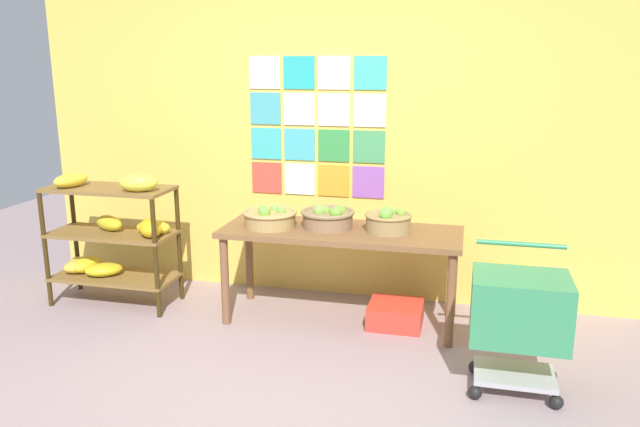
{
  "coord_description": "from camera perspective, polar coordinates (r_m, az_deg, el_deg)",
  "views": [
    {
      "loc": [
        1.08,
        -2.94,
        1.88
      ],
      "look_at": [
        0.08,
        1.16,
        0.84
      ],
      "focal_mm": 34.77,
      "sensor_mm": 36.0,
      "label": 1
    }
  ],
  "objects": [
    {
      "name": "produce_crate_under_table",
      "position": [
        4.62,
        6.96,
        -9.18
      ],
      "size": [
        0.39,
        0.36,
        0.17
      ],
      "primitive_type": "cube",
      "color": "red",
      "rests_on": "ground"
    },
    {
      "name": "fruit_basket_centre",
      "position": [
        4.54,
        -4.63,
        -0.35
      ],
      "size": [
        0.4,
        0.4,
        0.16
      ],
      "color": "#A8884E",
      "rests_on": "display_table"
    },
    {
      "name": "fruit_basket_back_right",
      "position": [
        4.42,
        6.31,
        -0.68
      ],
      "size": [
        0.34,
        0.34,
        0.18
      ],
      "color": "#967B4C",
      "rests_on": "display_table"
    },
    {
      "name": "ground",
      "position": [
        3.65,
        -5.86,
        -17.26
      ],
      "size": [
        9.64,
        9.64,
        0.0
      ],
      "primitive_type": "plane",
      "color": "gray"
    },
    {
      "name": "shopping_cart",
      "position": [
        3.75,
        17.87,
        -8.69
      ],
      "size": [
        0.54,
        0.45,
        0.84
      ],
      "rotation": [
        0.0,
        0.0,
        -0.21
      ],
      "color": "black",
      "rests_on": "ground"
    },
    {
      "name": "display_table",
      "position": [
        4.49,
        1.93,
        -2.5
      ],
      "size": [
        1.73,
        0.64,
        0.7
      ],
      "color": "brown",
      "rests_on": "ground"
    },
    {
      "name": "back_wall_with_art",
      "position": [
        4.93,
        0.93,
        7.78
      ],
      "size": [
        4.89,
        0.07,
        2.72
      ],
      "color": "#E8BF4D",
      "rests_on": "ground"
    },
    {
      "name": "banana_shelf_unit",
      "position": [
        5.1,
        -18.73,
        -1.82
      ],
      "size": [
        0.99,
        0.43,
        1.07
      ],
      "color": "#37270D",
      "rests_on": "ground"
    },
    {
      "name": "fruit_basket_left",
      "position": [
        4.5,
        0.74,
        -0.36
      ],
      "size": [
        0.39,
        0.39,
        0.17
      ],
      "color": "#89694A",
      "rests_on": "display_table"
    }
  ]
}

